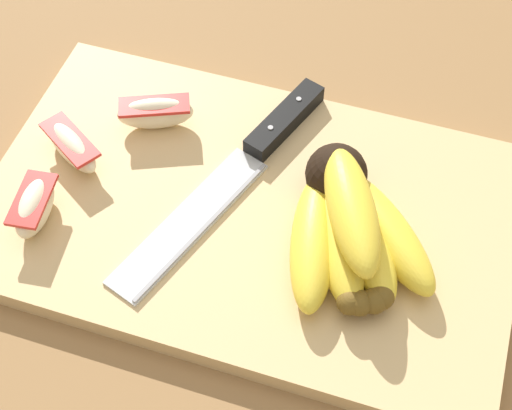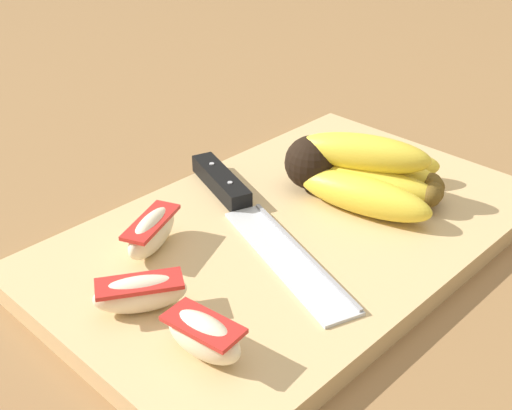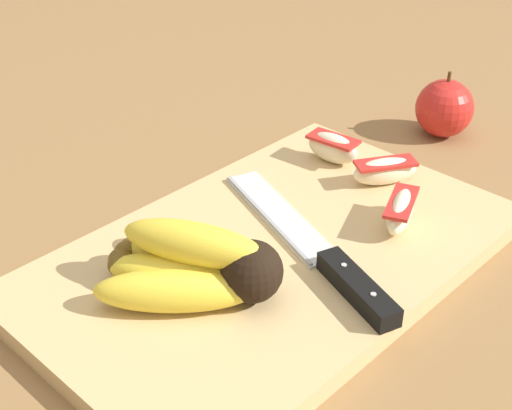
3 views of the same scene
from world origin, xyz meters
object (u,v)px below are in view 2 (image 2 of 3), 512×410
chefs_knife (242,205)px  apple_wedge_middle (152,232)px  banana_bunch (362,174)px  apple_wedge_far (204,336)px  apple_wedge_near (140,293)px

chefs_knife → apple_wedge_middle: size_ratio=3.68×
apple_wedge_middle → banana_bunch: bearing=-19.6°
apple_wedge_middle → apple_wedge_far: (-0.06, -0.13, 0.00)m
banana_bunch → apple_wedge_middle: bearing=160.4°
apple_wedge_near → apple_wedge_middle: apple_wedge_middle is taller
banana_bunch → apple_wedge_near: (-0.26, 0.01, -0.01)m
banana_bunch → chefs_knife: bearing=148.7°
chefs_knife → apple_wedge_near: apple_wedge_near is taller
chefs_knife → banana_bunch: bearing=-31.3°
apple_wedge_near → apple_wedge_middle: bearing=45.7°
banana_bunch → apple_wedge_middle: size_ratio=2.19×
chefs_knife → apple_wedge_far: bearing=-142.4°
banana_bunch → apple_wedge_near: 0.26m
chefs_knife → apple_wedge_near: 0.17m
banana_bunch → apple_wedge_middle: (-0.20, 0.07, -0.01)m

